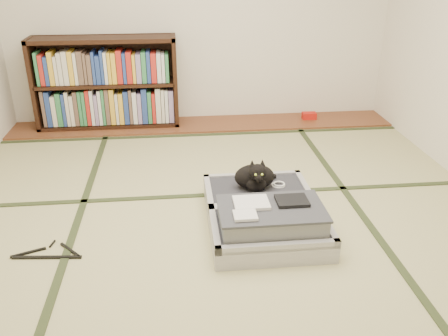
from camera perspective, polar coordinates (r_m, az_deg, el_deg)
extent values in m
plane|color=tan|center=(3.30, -0.22, -6.52)|extent=(4.50, 4.50, 0.00)
cube|color=brown|center=(5.11, -2.52, 5.28)|extent=(4.00, 0.50, 0.02)
cube|color=#B7170E|center=(5.32, 10.20, 6.21)|extent=(0.15, 0.09, 0.07)
plane|color=silver|center=(5.09, -2.98, 18.97)|extent=(4.00, 0.00, 4.00)
plane|color=silver|center=(0.81, 16.72, -16.28)|extent=(4.00, 0.00, 4.00)
cube|color=#2D381E|center=(3.37, -17.55, -7.10)|extent=(0.05, 4.50, 0.01)
cube|color=#2D381E|center=(3.53, 16.21, -5.32)|extent=(0.05, 4.50, 0.01)
cube|color=#2D381E|center=(3.65, -0.87, -3.21)|extent=(4.00, 0.05, 0.01)
cube|color=#2D381E|center=(4.83, -2.29, 4.03)|extent=(4.00, 0.05, 0.01)
cube|color=black|center=(5.22, -21.70, 9.27)|extent=(0.04, 0.33, 0.93)
cube|color=black|center=(5.03, -5.88, 10.35)|extent=(0.04, 0.33, 0.93)
cube|color=black|center=(5.21, -13.46, 5.22)|extent=(1.45, 0.33, 0.04)
cube|color=black|center=(4.99, -14.48, 14.77)|extent=(1.45, 0.33, 0.04)
cube|color=black|center=(5.08, -13.95, 9.87)|extent=(1.39, 0.33, 0.03)
cube|color=black|center=(5.23, -13.75, 10.33)|extent=(1.45, 0.02, 0.93)
cube|color=gray|center=(5.12, -13.73, 7.46)|extent=(1.30, 0.23, 0.39)
cube|color=gray|center=(5.02, -14.20, 11.90)|extent=(1.30, 0.23, 0.35)
cube|color=#ABABB0|center=(3.05, 5.58, -8.11)|extent=(0.75, 0.50, 0.13)
cube|color=#2E2F35|center=(3.04, 5.60, -7.57)|extent=(0.67, 0.42, 0.10)
cube|color=#ABABB0|center=(2.83, 6.54, -9.42)|extent=(0.75, 0.04, 0.05)
cube|color=#ABABB0|center=(3.21, 4.84, -4.85)|extent=(0.75, 0.04, 0.05)
cube|color=#ABABB0|center=(2.97, -1.13, -7.41)|extent=(0.04, 0.50, 0.05)
cube|color=#ABABB0|center=(3.10, 12.09, -6.51)|extent=(0.04, 0.50, 0.05)
cube|color=#ABABB0|center=(3.47, 3.99, -3.67)|extent=(0.75, 0.50, 0.13)
cube|color=#2E2F35|center=(3.46, 4.01, -3.17)|extent=(0.67, 0.42, 0.10)
cube|color=#ABABB0|center=(3.24, 4.71, -4.51)|extent=(0.75, 0.04, 0.05)
cube|color=#ABABB0|center=(3.64, 3.42, -0.99)|extent=(0.75, 0.04, 0.05)
cube|color=#ABABB0|center=(3.40, -1.86, -2.94)|extent=(0.04, 0.50, 0.05)
cube|color=#ABABB0|center=(3.52, 9.72, -2.33)|extent=(0.04, 0.50, 0.05)
cylinder|color=black|center=(3.22, 4.78, -4.60)|extent=(0.67, 0.02, 0.02)
cube|color=gray|center=(2.99, 5.68, -6.10)|extent=(0.64, 0.39, 0.13)
cube|color=#37383E|center=(2.95, 5.74, -4.86)|extent=(0.66, 0.41, 0.01)
cube|color=silver|center=(2.96, 3.29, -4.19)|extent=(0.22, 0.18, 0.02)
cube|color=black|center=(3.01, 8.17, -3.90)|extent=(0.20, 0.16, 0.02)
cube|color=silver|center=(2.83, 2.57, -5.71)|extent=(0.14, 0.12, 0.02)
cube|color=white|center=(2.82, 2.09, -10.92)|extent=(0.06, 0.01, 0.04)
cube|color=white|center=(2.85, 4.51, -10.95)|extent=(0.05, 0.01, 0.03)
cube|color=orange|center=(2.92, 11.39, -10.15)|extent=(0.05, 0.01, 0.03)
cube|color=#197F33|center=(2.89, 10.08, -9.96)|extent=(0.04, 0.01, 0.03)
ellipsoid|color=black|center=(3.41, 3.68, -1.05)|extent=(0.29, 0.19, 0.18)
ellipsoid|color=black|center=(3.35, 3.91, -1.99)|extent=(0.14, 0.10, 0.10)
ellipsoid|color=black|center=(3.27, 4.05, -0.51)|extent=(0.12, 0.11, 0.12)
sphere|color=black|center=(3.24, 4.19, -1.20)|extent=(0.06, 0.06, 0.06)
cone|color=black|center=(3.26, 3.40, 0.56)|extent=(0.04, 0.05, 0.06)
cone|color=black|center=(3.27, 4.64, 0.62)|extent=(0.04, 0.05, 0.06)
sphere|color=#A5BF33|center=(3.22, 3.83, -0.81)|extent=(0.02, 0.02, 0.02)
sphere|color=#A5BF33|center=(3.23, 4.60, -0.78)|extent=(0.02, 0.02, 0.02)
cylinder|color=black|center=(3.54, 5.01, -1.28)|extent=(0.18, 0.10, 0.03)
torus|color=white|center=(3.49, 6.53, -2.05)|extent=(0.10, 0.10, 0.01)
torus|color=white|center=(3.48, 6.64, -1.91)|extent=(0.09, 0.09, 0.01)
cube|color=black|center=(3.14, -20.53, -10.03)|extent=(0.42, 0.06, 0.01)
cube|color=black|center=(3.22, -22.48, -9.38)|extent=(0.20, 0.09, 0.01)
cube|color=black|center=(3.16, -18.02, -9.37)|extent=(0.15, 0.17, 0.01)
cylinder|color=black|center=(3.26, -19.95, -8.55)|extent=(0.03, 0.07, 0.01)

